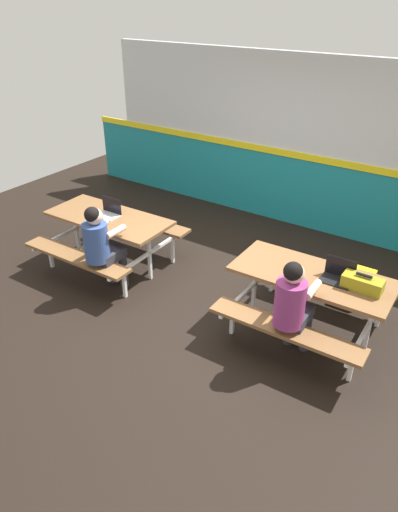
{
  "coord_description": "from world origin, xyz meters",
  "views": [
    {
      "loc": [
        2.77,
        -4.0,
        3.38
      ],
      "look_at": [
        0.0,
        0.09,
        0.55
      ],
      "focal_mm": 33.02,
      "sensor_mm": 36.0,
      "label": 1
    }
  ],
  "objects_px": {
    "laptop_silver": "(109,212)",
    "toolbox_grey": "(363,283)",
    "picnic_table_left": "(110,228)",
    "student_nearer": "(101,243)",
    "laptop_dark": "(338,276)",
    "picnic_table_right": "(311,288)",
    "backpack_dark": "(360,285)",
    "student_further": "(293,303)"
  },
  "relations": [
    {
      "from": "student_nearer",
      "to": "laptop_dark",
      "type": "height_order",
      "value": "student_nearer"
    },
    {
      "from": "student_further",
      "to": "laptop_dark",
      "type": "height_order",
      "value": "student_further"
    },
    {
      "from": "picnic_table_left",
      "to": "laptop_dark",
      "type": "bearing_deg",
      "value": 3.72
    },
    {
      "from": "picnic_table_right",
      "to": "student_further",
      "type": "height_order",
      "value": "student_further"
    },
    {
      "from": "picnic_table_left",
      "to": "laptop_silver",
      "type": "distance_m",
      "value": 0.22
    },
    {
      "from": "backpack_dark",
      "to": "picnic_table_left",
      "type": "bearing_deg",
      "value": -160.99
    },
    {
      "from": "laptop_silver",
      "to": "laptop_dark",
      "type": "distance_m",
      "value": 3.08
    },
    {
      "from": "picnic_table_left",
      "to": "picnic_table_right",
      "type": "distance_m",
      "value": 2.8
    },
    {
      "from": "picnic_table_left",
      "to": "backpack_dark",
      "type": "height_order",
      "value": "picnic_table_left"
    },
    {
      "from": "picnic_table_right",
      "to": "student_further",
      "type": "xyz_separation_m",
      "value": [
        0.03,
        -0.56,
        0.13
      ]
    },
    {
      "from": "laptop_dark",
      "to": "picnic_table_left",
      "type": "bearing_deg",
      "value": -176.28
    },
    {
      "from": "laptop_silver",
      "to": "laptop_dark",
      "type": "xyz_separation_m",
      "value": [
        3.07,
        0.16,
        0.0
      ]
    },
    {
      "from": "picnic_table_right",
      "to": "laptop_silver",
      "type": "relative_size",
      "value": 5.26
    },
    {
      "from": "laptop_silver",
      "to": "backpack_dark",
      "type": "relative_size",
      "value": 0.74
    },
    {
      "from": "picnic_table_right",
      "to": "laptop_silver",
      "type": "bearing_deg",
      "value": -177.59
    },
    {
      "from": "laptop_dark",
      "to": "toolbox_grey",
      "type": "relative_size",
      "value": 0.81
    },
    {
      "from": "laptop_dark",
      "to": "toolbox_grey",
      "type": "xyz_separation_m",
      "value": [
        0.27,
        -0.03,
        0.02
      ]
    },
    {
      "from": "picnic_table_left",
      "to": "student_nearer",
      "type": "height_order",
      "value": "student_nearer"
    },
    {
      "from": "picnic_table_left",
      "to": "backpack_dark",
      "type": "xyz_separation_m",
      "value": [
        3.1,
        1.07,
        -0.36
      ]
    },
    {
      "from": "student_nearer",
      "to": "backpack_dark",
      "type": "xyz_separation_m",
      "value": [
        2.7,
        1.62,
        -0.49
      ]
    },
    {
      "from": "picnic_table_left",
      "to": "laptop_silver",
      "type": "xyz_separation_m",
      "value": [
        -0.02,
        0.04,
        0.21
      ]
    },
    {
      "from": "laptop_dark",
      "to": "toolbox_grey",
      "type": "height_order",
      "value": "laptop_dark"
    },
    {
      "from": "student_nearer",
      "to": "laptop_dark",
      "type": "xyz_separation_m",
      "value": [
        2.65,
        0.75,
        0.08
      ]
    },
    {
      "from": "picnic_table_left",
      "to": "laptop_silver",
      "type": "relative_size",
      "value": 5.26
    },
    {
      "from": "student_nearer",
      "to": "laptop_dark",
      "type": "distance_m",
      "value": 2.75
    },
    {
      "from": "picnic_table_right",
      "to": "backpack_dark",
      "type": "distance_m",
      "value": 1.03
    },
    {
      "from": "laptop_silver",
      "to": "toolbox_grey",
      "type": "relative_size",
      "value": 0.81
    },
    {
      "from": "student_nearer",
      "to": "laptop_dark",
      "type": "relative_size",
      "value": 3.72
    },
    {
      "from": "picnic_table_left",
      "to": "laptop_dark",
      "type": "distance_m",
      "value": 3.06
    },
    {
      "from": "student_further",
      "to": "toolbox_grey",
      "type": "distance_m",
      "value": 0.76
    },
    {
      "from": "toolbox_grey",
      "to": "student_further",
      "type": "bearing_deg",
      "value": -130.86
    },
    {
      "from": "student_nearer",
      "to": "student_further",
      "type": "xyz_separation_m",
      "value": [
        2.42,
        0.15,
        0.0
      ]
    },
    {
      "from": "picnic_table_right",
      "to": "laptop_silver",
      "type": "height_order",
      "value": "laptop_silver"
    },
    {
      "from": "toolbox_grey",
      "to": "backpack_dark",
      "type": "bearing_deg",
      "value": 103.2
    },
    {
      "from": "student_nearer",
      "to": "student_further",
      "type": "height_order",
      "value": "same"
    },
    {
      "from": "picnic_table_left",
      "to": "picnic_table_right",
      "type": "xyz_separation_m",
      "value": [
        2.8,
        0.16,
        0.0
      ]
    },
    {
      "from": "laptop_silver",
      "to": "picnic_table_left",
      "type": "bearing_deg",
      "value": -59.29
    },
    {
      "from": "picnic_table_right",
      "to": "toolbox_grey",
      "type": "xyz_separation_m",
      "value": [
        0.52,
        0.01,
        0.24
      ]
    },
    {
      "from": "picnic_table_left",
      "to": "picnic_table_right",
      "type": "height_order",
      "value": "same"
    },
    {
      "from": "student_nearer",
      "to": "student_further",
      "type": "bearing_deg",
      "value": 3.52
    },
    {
      "from": "student_nearer",
      "to": "laptop_silver",
      "type": "xyz_separation_m",
      "value": [
        -0.42,
        0.59,
        0.08
      ]
    },
    {
      "from": "laptop_dark",
      "to": "student_nearer",
      "type": "bearing_deg",
      "value": -164.24
    }
  ]
}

